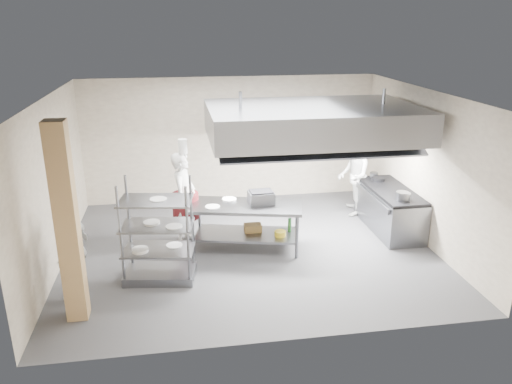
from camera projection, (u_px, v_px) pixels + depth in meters
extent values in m
plane|color=#323235|center=(250.00, 249.00, 9.78)|extent=(7.00, 7.00, 0.00)
plane|color=silver|center=(249.00, 95.00, 8.79)|extent=(7.00, 7.00, 0.00)
plane|color=#A39581|center=(231.00, 139.00, 12.08)|extent=(7.00, 0.00, 7.00)
plane|color=#A39581|center=(52.00, 185.00, 8.75)|extent=(0.00, 6.00, 6.00)
plane|color=#A39581|center=(425.00, 167.00, 9.82)|extent=(0.00, 6.00, 6.00)
cube|color=tan|center=(67.00, 225.00, 7.07)|extent=(0.30, 0.30, 3.00)
cube|color=slate|center=(313.00, 122.00, 9.56)|extent=(4.00, 2.50, 0.60)
cube|color=white|center=(267.00, 140.00, 9.53)|extent=(1.60, 0.12, 0.04)
cube|color=white|center=(357.00, 136.00, 9.80)|extent=(1.60, 0.12, 0.04)
cube|color=slate|center=(305.00, 138.00, 12.21)|extent=(1.50, 0.28, 0.04)
cube|color=slate|center=(246.00, 206.00, 9.52)|extent=(2.26, 1.35, 0.06)
cube|color=slate|center=(246.00, 234.00, 9.71)|extent=(2.08, 1.22, 0.04)
cube|color=slate|center=(389.00, 210.00, 10.57)|extent=(0.80, 2.00, 0.84)
cube|color=black|center=(391.00, 190.00, 10.43)|extent=(0.78, 1.96, 0.06)
imported|color=white|center=(184.00, 198.00, 9.82)|extent=(0.64, 0.78, 1.85)
imported|color=white|center=(353.00, 176.00, 11.28)|extent=(0.91, 1.04, 1.80)
imported|color=white|center=(73.00, 250.00, 7.83)|extent=(0.60, 1.03, 1.66)
cube|color=slate|center=(261.00, 198.00, 9.54)|extent=(0.50, 0.40, 0.23)
cube|color=olive|center=(253.00, 228.00, 9.76)|extent=(0.34, 0.24, 0.15)
cylinder|color=gray|center=(402.00, 196.00, 9.75)|extent=(0.25, 0.25, 0.17)
cylinder|color=white|center=(159.00, 248.00, 8.48)|extent=(0.28, 0.28, 0.05)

